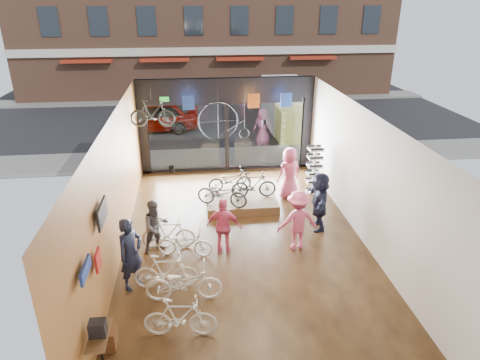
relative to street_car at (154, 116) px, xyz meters
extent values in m
cube|color=black|center=(3.40, -12.00, -0.83)|extent=(7.00, 12.00, 0.04)
cube|color=black|center=(3.40, -12.00, 3.01)|extent=(7.00, 12.00, 0.04)
cube|color=#A95C35|center=(-0.12, -12.00, 1.09)|extent=(0.04, 12.00, 3.80)
cube|color=beige|center=(6.92, -12.00, 1.09)|extent=(0.04, 12.00, 3.80)
cube|color=beige|center=(3.40, -18.02, 1.09)|extent=(7.00, 0.04, 3.80)
cube|color=#198C26|center=(1.00, -6.12, 2.24)|extent=(0.35, 0.06, 0.18)
cube|color=black|center=(3.40, 3.00, -0.82)|extent=(30.00, 18.00, 0.02)
cube|color=slate|center=(3.40, -4.80, -0.75)|extent=(30.00, 2.40, 0.12)
cube|color=slate|center=(3.40, 7.00, -0.75)|extent=(30.00, 2.00, 0.12)
imported|color=gray|center=(0.00, 0.00, 0.00)|extent=(4.77, 1.92, 1.63)
imported|color=beige|center=(1.59, -15.44, -0.34)|extent=(1.62, 0.62, 0.95)
imported|color=beige|center=(1.66, -14.27, -0.33)|extent=(1.85, 0.72, 0.96)
imported|color=beige|center=(1.22, -13.77, -0.33)|extent=(1.62, 0.55, 0.96)
imported|color=beige|center=(1.67, -12.38, -0.41)|extent=(1.62, 0.82, 0.81)
imported|color=beige|center=(1.21, -11.90, -0.35)|extent=(1.57, 0.53, 0.93)
cube|color=#4C2D1D|center=(3.59, -9.42, -0.66)|extent=(2.40, 1.80, 0.30)
imported|color=#1F2725|center=(2.90, -9.98, -0.06)|extent=(1.81, 1.23, 0.90)
imported|color=#1F2725|center=(4.02, -9.47, -0.05)|extent=(1.55, 0.44, 0.93)
imported|color=#1F2725|center=(3.27, -8.82, -0.11)|extent=(1.59, 0.69, 0.81)
imported|color=#161C33|center=(0.40, -13.61, 0.13)|extent=(0.80, 0.81, 1.89)
imported|color=#3F3F44|center=(0.88, -12.00, -0.03)|extent=(0.95, 0.88, 1.57)
imported|color=#CC4C72|center=(2.77, -12.32, 0.02)|extent=(1.05, 0.64, 1.67)
imported|color=#CC4C72|center=(4.85, -12.34, 0.08)|extent=(1.21, 0.76, 1.79)
imported|color=#CC4C72|center=(5.38, -8.93, 0.11)|extent=(1.05, 0.86, 1.85)
imported|color=#161C33|center=(5.80, -11.25, 0.11)|extent=(0.66, 1.75, 1.85)
imported|color=#1F2725|center=(0.65, -7.80, 2.11)|extent=(1.62, 0.60, 0.95)
cube|color=#1E3F99|center=(1.92, -6.80, 2.24)|extent=(0.45, 0.03, 0.55)
cube|color=#CC5919|center=(4.38, -6.80, 2.24)|extent=(0.45, 0.03, 0.55)
cube|color=#1E3F99|center=(5.63, -6.80, 2.24)|extent=(0.45, 0.03, 0.55)
camera|label=1|loc=(2.04, -22.66, 5.91)|focal=32.00mm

